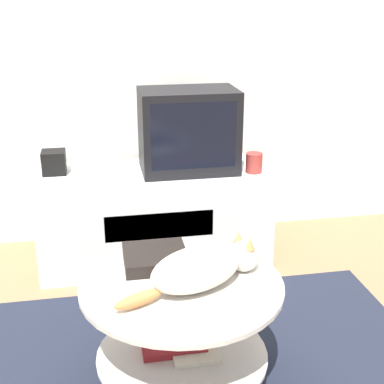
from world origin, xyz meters
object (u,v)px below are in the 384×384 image
dvd_box (155,258)px  cat (203,267)px  speaker (54,162)px  tv (188,131)px

dvd_box → cat: cat is taller
speaker → dvd_box: (0.41, -1.00, -0.08)m
speaker → cat: speaker is taller
cat → speaker: bearing=90.7°
tv → dvd_box: 0.99m
speaker → dvd_box: size_ratio=0.53×
dvd_box → cat: (0.14, -0.17, 0.04)m
speaker → dvd_box: 1.08m
tv → dvd_box: size_ratio=2.18×
tv → speaker: 0.71m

